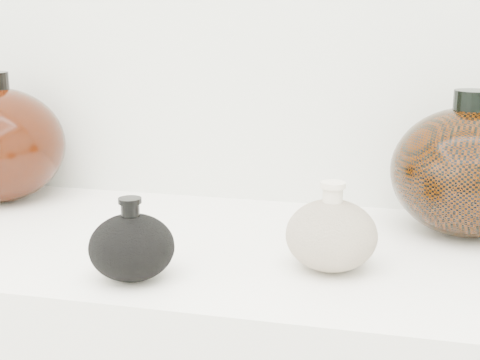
# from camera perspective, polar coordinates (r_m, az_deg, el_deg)

# --- Properties ---
(black_gourd_vase) EXTENTS (0.14, 0.14, 0.11)m
(black_gourd_vase) POSITION_cam_1_polar(r_m,az_deg,el_deg) (0.89, -9.22, -5.62)
(black_gourd_vase) COLOR black
(black_gourd_vase) RESTS_ON display_counter
(cream_gourd_vase) EXTENTS (0.15, 0.15, 0.12)m
(cream_gourd_vase) POSITION_cam_1_polar(r_m,az_deg,el_deg) (0.92, 7.80, -4.62)
(cream_gourd_vase) COLOR beige
(cream_gourd_vase) RESTS_ON display_counter
(right_round_pot) EXTENTS (0.28, 0.28, 0.23)m
(right_round_pot) POSITION_cam_1_polar(r_m,az_deg,el_deg) (1.10, 18.86, 0.72)
(right_round_pot) COLOR black
(right_round_pot) RESTS_ON display_counter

